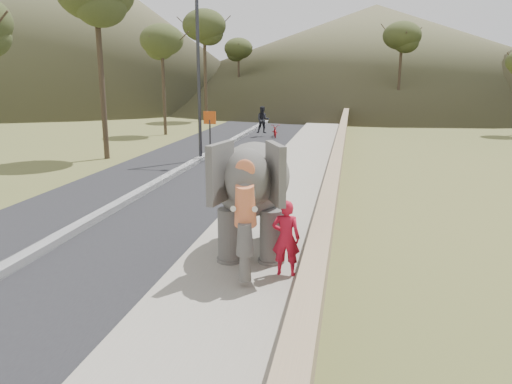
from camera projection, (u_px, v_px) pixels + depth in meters
The scene contains 12 objects.
ground at pixel (247, 266), 11.08m from camera, with size 160.00×160.00×0.00m, color olive.
road at pixel (181, 172), 21.55m from camera, with size 7.00×120.00×0.03m, color black.
median at pixel (181, 170), 21.52m from camera, with size 0.35×120.00×0.22m, color black.
walkway at pixel (297, 175), 20.62m from camera, with size 3.00×120.00×0.15m, color #9E9687.
parapet at pixel (337, 165), 20.20m from camera, with size 0.30×120.00×1.10m, color tan.
lamppost at pixel (205, 57), 23.10m from camera, with size 1.76×0.36×8.00m.
signboard at pixel (210, 127), 23.80m from camera, with size 0.60×0.08×2.40m.
hill_left at pixel (57, 21), 67.99m from camera, with size 60.00×60.00×22.00m, color brown.
hill_far at pixel (374, 53), 75.38m from camera, with size 80.00×80.00×14.00m, color brown.
elephant_and_man at pixel (254, 195), 11.44m from camera, with size 2.36×3.85×2.65m.
motorcyclist at pixel (268, 125), 32.98m from camera, with size 1.76×1.75×2.03m.
trees at pixel (351, 73), 37.32m from camera, with size 47.63×42.75×9.74m.
Camera 1 is at (2.16, -10.17, 4.20)m, focal length 35.00 mm.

